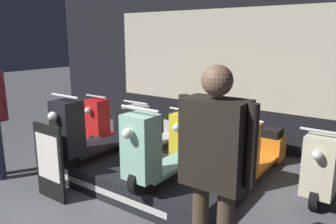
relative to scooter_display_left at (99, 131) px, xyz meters
name	(u,v)px	position (x,y,z in m)	size (l,w,h in m)	color
shop_wall_back	(226,55)	(0.69, 2.44, 0.94)	(8.74, 0.09, 3.20)	black
display_platform	(135,175)	(0.60, 0.06, -0.51)	(2.66, 1.12, 0.30)	black
scooter_display_left	(99,131)	(0.00, 0.00, 0.00)	(0.48, 1.56, 0.94)	black
scooter_display_right	(169,148)	(1.20, 0.00, 0.00)	(0.48, 1.56, 0.94)	black
scooter_backrow_0	(118,122)	(-0.94, 1.32, -0.30)	(0.48, 1.56, 0.94)	black
scooter_backrow_1	(156,130)	(-0.04, 1.32, -0.30)	(0.48, 1.56, 0.94)	black
scooter_backrow_2	(201,139)	(0.87, 1.32, -0.30)	(0.48, 1.56, 0.94)	black
scooter_backrow_3	(257,151)	(1.77, 1.32, -0.30)	(0.48, 1.56, 0.94)	black
scooter_backrow_4	(327,166)	(2.67, 1.32, -0.30)	(0.48, 1.56, 0.94)	black
person_right_browsing	(215,158)	(2.24, -0.87, 0.39)	(0.64, 0.27, 1.74)	#473828
price_sign_board	(49,162)	(0.02, -0.80, -0.19)	(0.50, 0.04, 0.93)	black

